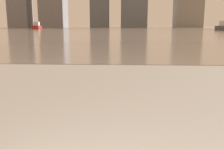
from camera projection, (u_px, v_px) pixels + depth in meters
The scene contains 3 objects.
harbor_water at pixel (124, 30), 60.69m from camera, with size 180.00×110.00×0.01m.
harbor_boat_1 at pixel (37, 26), 69.64m from camera, with size 2.48×5.45×1.97m.
harbor_boat_2 at pixel (224, 27), 50.85m from camera, with size 1.87×5.24×1.96m.
Camera 1 is at (0.11, 0.27, 1.07)m, focal length 40.00 mm.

